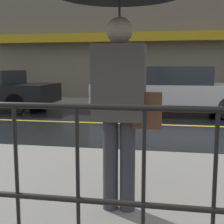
% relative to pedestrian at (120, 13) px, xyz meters
% --- Properties ---
extents(ground_plane, '(80.00, 80.00, 0.00)m').
position_rel_pedestrian_xyz_m(ground_plane, '(1.44, 5.04, -1.83)').
color(ground_plane, black).
extents(sidewalk_far, '(28.00, 2.19, 0.14)m').
position_rel_pedestrian_xyz_m(sidewalk_far, '(1.44, 9.16, -1.75)').
color(sidewalk_far, gray).
rests_on(sidewalk_far, ground_plane).
extents(lane_marking, '(25.20, 0.12, 0.01)m').
position_rel_pedestrian_xyz_m(lane_marking, '(1.44, 5.04, -1.82)').
color(lane_marking, gold).
rests_on(lane_marking, ground_plane).
extents(building_storefront, '(28.00, 0.85, 6.95)m').
position_rel_pedestrian_xyz_m(building_storefront, '(1.44, 10.38, 1.60)').
color(building_storefront, '#706656').
rests_on(building_storefront, ground_plane).
extents(pedestrian, '(1.11, 1.11, 2.08)m').
position_rel_pedestrian_xyz_m(pedestrian, '(0.00, 0.00, 0.00)').
color(pedestrian, '#333338').
rests_on(pedestrian, sidewalk_near).
extents(car_silver, '(4.75, 1.95, 1.43)m').
position_rel_pedestrian_xyz_m(car_silver, '(0.51, 6.96, -1.09)').
color(car_silver, '#B2B5BA').
rests_on(car_silver, ground_plane).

